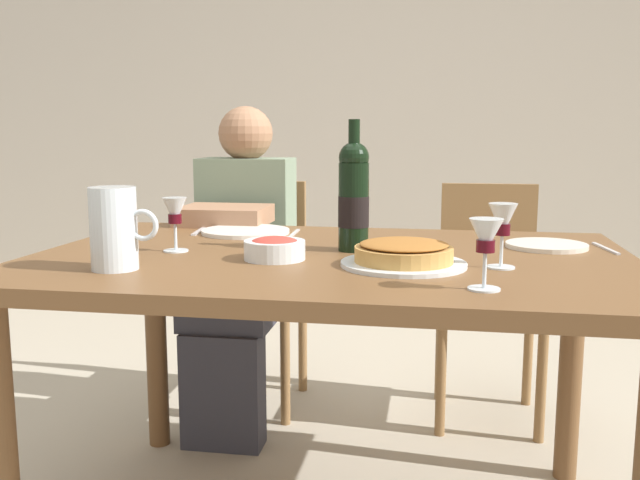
{
  "coord_description": "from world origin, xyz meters",
  "views": [
    {
      "loc": [
        0.27,
        -1.71,
        1.07
      ],
      "look_at": [
        -0.04,
        0.05,
        0.79
      ],
      "focal_mm": 38.87,
      "sensor_mm": 36.0,
      "label": 1
    }
  ],
  "objects_px": {
    "dining_table": "(332,290)",
    "wine_bottle": "(354,196)",
    "baked_tart": "(404,254)",
    "chair_right": "(488,285)",
    "dinner_plate_right_setting": "(546,245)",
    "dinner_plate_left_setting": "(246,231)",
    "salad_bowl": "(275,248)",
    "wine_glass_right_diner": "(486,240)",
    "chair_left": "(256,277)",
    "wine_glass_left_diner": "(502,223)",
    "water_pitcher": "(114,233)",
    "wine_glass_centre": "(175,214)",
    "diner_left": "(239,258)"
  },
  "relations": [
    {
      "from": "salad_bowl",
      "to": "wine_glass_centre",
      "type": "xyz_separation_m",
      "value": [
        -0.28,
        0.07,
        0.07
      ]
    },
    {
      "from": "wine_glass_right_diner",
      "to": "wine_glass_centre",
      "type": "bearing_deg",
      "value": 157.82
    },
    {
      "from": "salad_bowl",
      "to": "wine_glass_left_diner",
      "type": "distance_m",
      "value": 0.54
    },
    {
      "from": "baked_tart",
      "to": "dining_table",
      "type": "bearing_deg",
      "value": 145.88
    },
    {
      "from": "salad_bowl",
      "to": "wine_glass_centre",
      "type": "height_order",
      "value": "wine_glass_centre"
    },
    {
      "from": "water_pitcher",
      "to": "baked_tart",
      "type": "height_order",
      "value": "water_pitcher"
    },
    {
      "from": "salad_bowl",
      "to": "dinner_plate_left_setting",
      "type": "bearing_deg",
      "value": 115.17
    },
    {
      "from": "wine_bottle",
      "to": "salad_bowl",
      "type": "height_order",
      "value": "wine_bottle"
    },
    {
      "from": "dining_table",
      "to": "wine_glass_right_diner",
      "type": "distance_m",
      "value": 0.53
    },
    {
      "from": "water_pitcher",
      "to": "diner_left",
      "type": "relative_size",
      "value": 0.16
    },
    {
      "from": "dining_table",
      "to": "baked_tart",
      "type": "distance_m",
      "value": 0.26
    },
    {
      "from": "dinner_plate_left_setting",
      "to": "chair_left",
      "type": "height_order",
      "value": "chair_left"
    },
    {
      "from": "water_pitcher",
      "to": "wine_bottle",
      "type": "bearing_deg",
      "value": 34.7
    },
    {
      "from": "baked_tart",
      "to": "salad_bowl",
      "type": "distance_m",
      "value": 0.31
    },
    {
      "from": "wine_bottle",
      "to": "chair_left",
      "type": "relative_size",
      "value": 0.39
    },
    {
      "from": "water_pitcher",
      "to": "dinner_plate_right_setting",
      "type": "bearing_deg",
      "value": 25.71
    },
    {
      "from": "dining_table",
      "to": "dinner_plate_right_setting",
      "type": "bearing_deg",
      "value": 19.89
    },
    {
      "from": "wine_bottle",
      "to": "wine_glass_centre",
      "type": "relative_size",
      "value": 2.41
    },
    {
      "from": "baked_tart",
      "to": "chair_right",
      "type": "bearing_deg",
      "value": 75.92
    },
    {
      "from": "wine_glass_left_diner",
      "to": "dining_table",
      "type": "bearing_deg",
      "value": 164.68
    },
    {
      "from": "wine_glass_left_diner",
      "to": "water_pitcher",
      "type": "bearing_deg",
      "value": -168.76
    },
    {
      "from": "baked_tart",
      "to": "wine_glass_left_diner",
      "type": "height_order",
      "value": "wine_glass_left_diner"
    },
    {
      "from": "wine_glass_right_diner",
      "to": "water_pitcher",
      "type": "bearing_deg",
      "value": 175.57
    },
    {
      "from": "baked_tart",
      "to": "wine_glass_right_diner",
      "type": "xyz_separation_m",
      "value": [
        0.17,
        -0.22,
        0.07
      ]
    },
    {
      "from": "wine_glass_right_diner",
      "to": "chair_right",
      "type": "distance_m",
      "value": 1.31
    },
    {
      "from": "salad_bowl",
      "to": "diner_left",
      "type": "xyz_separation_m",
      "value": [
        -0.32,
        0.77,
        -0.17
      ]
    },
    {
      "from": "dinner_plate_right_setting",
      "to": "chair_left",
      "type": "distance_m",
      "value": 1.25
    },
    {
      "from": "chair_left",
      "to": "dinner_plate_right_setting",
      "type": "bearing_deg",
      "value": 144.05
    },
    {
      "from": "wine_glass_left_diner",
      "to": "diner_left",
      "type": "xyz_separation_m",
      "value": [
        -0.86,
        0.78,
        -0.25
      ]
    },
    {
      "from": "wine_glass_right_diner",
      "to": "dinner_plate_right_setting",
      "type": "bearing_deg",
      "value": 70.53
    },
    {
      "from": "chair_left",
      "to": "baked_tart",
      "type": "bearing_deg",
      "value": 121.01
    },
    {
      "from": "water_pitcher",
      "to": "dinner_plate_left_setting",
      "type": "bearing_deg",
      "value": 77.63
    },
    {
      "from": "baked_tart",
      "to": "wine_glass_centre",
      "type": "xyz_separation_m",
      "value": [
        -0.59,
        0.09,
        0.07
      ]
    },
    {
      "from": "dining_table",
      "to": "dinner_plate_right_setting",
      "type": "xyz_separation_m",
      "value": [
        0.55,
        0.2,
        0.1
      ]
    },
    {
      "from": "dinner_plate_right_setting",
      "to": "dinner_plate_left_setting",
      "type": "bearing_deg",
      "value": 172.61
    },
    {
      "from": "dining_table",
      "to": "wine_bottle",
      "type": "height_order",
      "value": "wine_bottle"
    },
    {
      "from": "water_pitcher",
      "to": "chair_right",
      "type": "relative_size",
      "value": 0.21
    },
    {
      "from": "wine_glass_right_diner",
      "to": "chair_right",
      "type": "xyz_separation_m",
      "value": [
        0.09,
        1.26,
        -0.36
      ]
    },
    {
      "from": "wine_bottle",
      "to": "water_pitcher",
      "type": "height_order",
      "value": "wine_bottle"
    },
    {
      "from": "salad_bowl",
      "to": "wine_glass_centre",
      "type": "bearing_deg",
      "value": 166.88
    },
    {
      "from": "wine_glass_right_diner",
      "to": "dinner_plate_right_setting",
      "type": "height_order",
      "value": "wine_glass_right_diner"
    },
    {
      "from": "water_pitcher",
      "to": "wine_glass_centre",
      "type": "relative_size",
      "value": 1.33
    },
    {
      "from": "dinner_plate_left_setting",
      "to": "dinner_plate_right_setting",
      "type": "xyz_separation_m",
      "value": [
        0.87,
        -0.11,
        0.0
      ]
    },
    {
      "from": "diner_left",
      "to": "wine_glass_right_diner",
      "type": "bearing_deg",
      "value": 127.79
    },
    {
      "from": "dining_table",
      "to": "chair_right",
      "type": "relative_size",
      "value": 1.72
    },
    {
      "from": "dinner_plate_right_setting",
      "to": "salad_bowl",
      "type": "bearing_deg",
      "value": -156.24
    },
    {
      "from": "wine_glass_left_diner",
      "to": "dinner_plate_left_setting",
      "type": "height_order",
      "value": "wine_glass_left_diner"
    },
    {
      "from": "diner_left",
      "to": "chair_right",
      "type": "distance_m",
      "value": 0.94
    },
    {
      "from": "wine_glass_left_diner",
      "to": "chair_right",
      "type": "relative_size",
      "value": 0.17
    },
    {
      "from": "chair_right",
      "to": "wine_glass_left_diner",
      "type": "bearing_deg",
      "value": 86.73
    }
  ]
}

